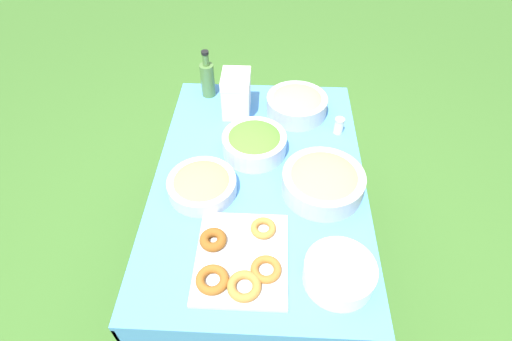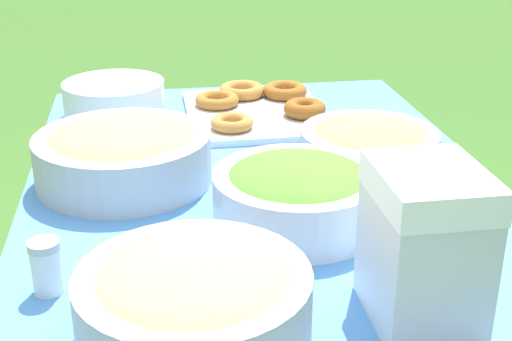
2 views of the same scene
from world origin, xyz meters
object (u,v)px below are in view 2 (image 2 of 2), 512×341
object	(u,v)px
donut_platter	(257,107)
bread_bowl	(123,153)
plate_stack	(114,99)
fruit_bowl	(369,142)
salad_bowl	(298,193)
pasta_bowl	(194,298)
cooler_box	(424,246)

from	to	relation	value
donut_platter	bread_bowl	distance (m)	0.47
plate_stack	fruit_bowl	world-z (taller)	same
salad_bowl	donut_platter	bearing A→B (deg)	177.83
pasta_bowl	salad_bowl	bearing A→B (deg)	146.25
cooler_box	plate_stack	bearing A→B (deg)	-155.35
salad_bowl	plate_stack	world-z (taller)	salad_bowl
salad_bowl	cooler_box	bearing A→B (deg)	19.44
pasta_bowl	cooler_box	size ratio (longest dim) A/B	1.40
salad_bowl	fruit_bowl	xyz separation A→B (m)	(-0.25, 0.20, -0.02)
plate_stack	fruit_bowl	bearing A→B (deg)	53.91
bread_bowl	donut_platter	bearing A→B (deg)	138.75
plate_stack	bread_bowl	bearing A→B (deg)	3.99
bread_bowl	cooler_box	world-z (taller)	cooler_box
pasta_bowl	donut_platter	distance (m)	0.90
donut_platter	plate_stack	size ratio (longest dim) A/B	1.63
donut_platter	cooler_box	world-z (taller)	cooler_box
plate_stack	cooler_box	distance (m)	1.01
plate_stack	fruit_bowl	xyz separation A→B (m)	(0.38, 0.52, -0.00)
donut_platter	fruit_bowl	distance (m)	0.38
donut_platter	cooler_box	distance (m)	0.88
salad_bowl	cooler_box	world-z (taller)	cooler_box
pasta_bowl	cooler_box	distance (m)	0.30
donut_platter	plate_stack	world-z (taller)	plate_stack
pasta_bowl	plate_stack	bearing A→B (deg)	-172.37
fruit_bowl	plate_stack	bearing A→B (deg)	-126.09
fruit_bowl	cooler_box	xyz separation A→B (m)	(0.54, -0.10, 0.07)
plate_stack	salad_bowl	bearing A→B (deg)	26.94
salad_bowl	bread_bowl	distance (m)	0.36
pasta_bowl	cooler_box	world-z (taller)	cooler_box
salad_bowl	cooler_box	distance (m)	0.31
salad_bowl	donut_platter	xyz separation A→B (m)	(-0.58, 0.02, -0.04)
pasta_bowl	fruit_bowl	bearing A→B (deg)	143.73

